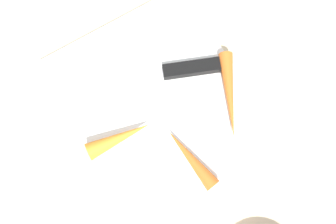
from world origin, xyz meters
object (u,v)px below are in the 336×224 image
cutting_board (168,113)px  knife (183,70)px  carrot_medium (190,158)px  carrot_longest (230,95)px  carrot_shortest (119,138)px

cutting_board → knife: bearing=-51.0°
cutting_board → carrot_medium: (-0.08, 0.01, 0.02)m
carrot_medium → carrot_longest: bearing=-71.0°
carrot_shortest → carrot_longest: carrot_shortest is taller
knife → carrot_shortest: size_ratio=1.97×
knife → cutting_board: bearing=62.0°
cutting_board → carrot_shortest: 0.09m
cutting_board → carrot_longest: (-0.03, -0.09, 0.02)m
carrot_medium → carrot_longest: size_ratio=0.76×
knife → carrot_longest: 0.08m
cutting_board → carrot_medium: bearing=172.3°
knife → carrot_medium: size_ratio=1.86×
cutting_board → knife: knife is taller
knife → carrot_medium: carrot_medium is taller
carrot_medium → carrot_shortest: size_ratio=1.06×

